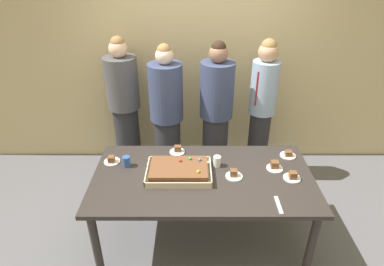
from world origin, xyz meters
name	(u,v)px	position (x,y,z in m)	size (l,w,h in m)	color
ground_plane	(201,238)	(0.00, 0.00, 0.00)	(12.00, 12.00, 0.00)	#5B5B60
interior_back_panel	(199,46)	(0.00, 1.60, 1.50)	(8.00, 0.12, 3.00)	#CCB784
party_table	(202,183)	(0.00, 0.00, 0.70)	(1.94, 1.01, 0.78)	#2D2826
sheet_cake	(178,171)	(-0.21, 0.02, 0.82)	(0.57, 0.40, 0.11)	beige
plated_slice_near_left	(176,150)	(-0.24, 0.39, 0.80)	(0.15, 0.15, 0.07)	white
plated_slice_near_right	(287,154)	(0.83, 0.31, 0.79)	(0.15, 0.15, 0.06)	white
plated_slice_far_left	(273,166)	(0.65, 0.11, 0.80)	(0.15, 0.15, 0.08)	white
plated_slice_far_right	(291,176)	(0.77, -0.04, 0.80)	(0.15, 0.15, 0.07)	white
plated_slice_center_front	(110,161)	(-0.85, 0.21, 0.80)	(0.15, 0.15, 0.07)	white
plated_slice_center_back	(233,175)	(0.27, -0.01, 0.80)	(0.15, 0.15, 0.07)	white
drink_cup_nearest	(216,161)	(0.13, 0.16, 0.83)	(0.07, 0.07, 0.10)	white
drink_cup_middle	(125,162)	(-0.70, 0.15, 0.83)	(0.07, 0.07, 0.10)	#2D5199
cake_server_utensil	(277,205)	(0.58, -0.38, 0.78)	(0.03, 0.20, 0.01)	silver
person_serving_front	(260,108)	(0.71, 1.11, 0.91)	(0.31, 0.31, 1.71)	#28282D
person_green_shirt_behind	(123,106)	(-0.91, 1.25, 0.88)	(0.38, 0.38, 1.71)	#28282D
person_striped_tie_right	(165,116)	(-0.38, 1.02, 0.86)	(0.38, 0.38, 1.68)	#28282D
person_far_right_suit	(215,114)	(0.18, 1.02, 0.88)	(0.37, 0.37, 1.71)	#28282D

